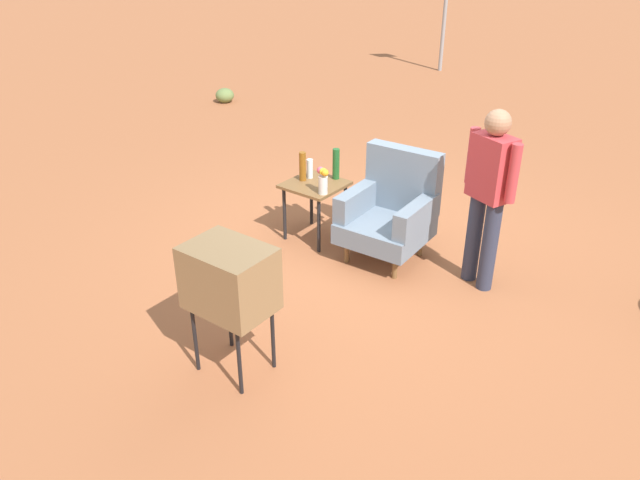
% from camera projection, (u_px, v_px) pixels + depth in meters
% --- Properties ---
extents(ground_plane, '(60.00, 60.00, 0.00)m').
position_uv_depth(ground_plane, '(367.00, 250.00, 6.27)').
color(ground_plane, '#A05B38').
extents(armchair, '(0.82, 0.82, 1.06)m').
position_uv_depth(armchair, '(391.00, 209.00, 5.96)').
color(armchair, brown).
rests_on(armchair, ground).
extents(side_table, '(0.56, 0.56, 0.62)m').
position_uv_depth(side_table, '(315.00, 191.00, 6.27)').
color(side_table, black).
rests_on(side_table, ground).
extents(tv_on_stand, '(0.61, 0.46, 1.03)m').
position_uv_depth(tv_on_stand, '(230.00, 279.00, 4.28)').
color(tv_on_stand, black).
rests_on(tv_on_stand, ground).
extents(person_standing, '(0.53, 0.34, 1.64)m').
position_uv_depth(person_standing, '(489.00, 190.00, 5.28)').
color(person_standing, '#2D3347').
rests_on(person_standing, ground).
extents(road_sign, '(0.33, 0.33, 2.44)m').
position_uv_depth(road_sign, '(446.00, 3.00, 12.74)').
color(road_sign, gray).
rests_on(road_sign, ground).
extents(bottle_wine_green, '(0.07, 0.07, 0.32)m').
position_uv_depth(bottle_wine_green, '(336.00, 164.00, 6.27)').
color(bottle_wine_green, '#1E5623').
rests_on(bottle_wine_green, side_table).
extents(bottle_short_clear, '(0.06, 0.06, 0.20)m').
position_uv_depth(bottle_short_clear, '(310.00, 169.00, 6.31)').
color(bottle_short_clear, silver).
rests_on(bottle_short_clear, side_table).
extents(bottle_tall_amber, '(0.07, 0.07, 0.30)m').
position_uv_depth(bottle_tall_amber, '(303.00, 166.00, 6.23)').
color(bottle_tall_amber, brown).
rests_on(bottle_tall_amber, side_table).
extents(flower_vase, '(0.15, 0.10, 0.27)m').
position_uv_depth(flower_vase, '(323.00, 179.00, 5.93)').
color(flower_vase, silver).
rests_on(flower_vase, side_table).
extents(shrub_mid, '(0.33, 0.33, 0.26)m').
position_uv_depth(shrub_mid, '(225.00, 95.00, 11.08)').
color(shrub_mid, olive).
rests_on(shrub_mid, ground).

